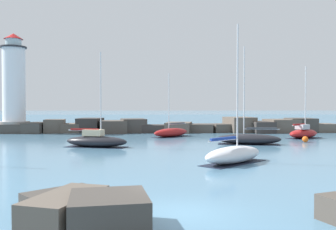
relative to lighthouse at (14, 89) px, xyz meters
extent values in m
plane|color=teal|center=(23.87, -44.49, -6.88)|extent=(600.00, 600.00, 0.00)
cube|color=teal|center=(23.87, 60.36, -6.88)|extent=(400.00, 116.00, 0.01)
cube|color=#423D38|center=(0.03, -0.15, -6.18)|extent=(4.94, 4.62, 1.40)
cube|color=#423D38|center=(3.49, 0.00, -6.06)|extent=(3.22, 5.64, 1.63)
cube|color=brown|center=(6.23, 0.48, -5.84)|extent=(3.75, 4.60, 2.08)
cube|color=brown|center=(8.74, 0.92, -6.17)|extent=(3.42, 5.02, 1.41)
cube|color=#383330|center=(11.75, 1.00, -5.74)|extent=(3.88, 5.02, 2.28)
cube|color=#4C443D|center=(15.49, -0.34, -5.91)|extent=(5.07, 5.94, 1.94)
cube|color=#423D38|center=(18.72, 0.76, -5.79)|extent=(4.63, 5.48, 2.18)
cube|color=#383330|center=(22.60, 0.33, -6.26)|extent=(5.09, 3.45, 1.23)
cube|color=brown|center=(25.99, 0.47, -6.08)|extent=(4.72, 6.13, 1.61)
cube|color=#4C443D|center=(29.35, 0.55, -6.21)|extent=(4.11, 3.88, 1.35)
cube|color=#4C443D|center=(33.07, 0.93, -6.21)|extent=(4.07, 4.40, 1.34)
cube|color=brown|center=(35.93, 1.10, -5.67)|extent=(4.85, 5.93, 2.43)
cube|color=#383330|center=(39.04, -0.06, -5.99)|extent=(3.71, 5.80, 1.77)
cube|color=brown|center=(42.62, 0.60, -5.84)|extent=(4.99, 5.61, 2.08)
cube|color=#423D38|center=(45.98, 1.09, -5.76)|extent=(4.27, 4.80, 2.25)
cube|color=brown|center=(49.40, 0.74, -6.19)|extent=(4.07, 4.04, 1.38)
cylinder|color=gray|center=(0.00, 0.00, -5.98)|extent=(4.65, 4.65, 1.80)
cylinder|color=white|center=(0.00, 0.00, 0.69)|extent=(3.45, 3.45, 11.53)
cylinder|color=#232328|center=(0.00, 0.00, 6.58)|extent=(3.96, 3.96, 0.25)
cylinder|color=silver|center=(0.00, 0.00, 7.28)|extent=(2.41, 2.41, 1.15)
cone|color=#B21919|center=(0.00, 0.00, 8.31)|extent=(2.93, 2.93, 0.90)
cube|color=brown|center=(19.63, -45.92, -6.32)|extent=(2.75, 3.97, 1.12)
cube|color=#423D38|center=(18.68, -42.73, -6.63)|extent=(3.64, 3.57, 0.50)
cube|color=#423D38|center=(21.26, -46.51, -6.27)|extent=(3.09, 3.15, 1.22)
ellipsoid|color=maroon|center=(24.55, -8.01, -6.29)|extent=(5.80, 5.81, 1.18)
cube|color=black|center=(24.55, -8.01, -6.86)|extent=(5.55, 5.56, 0.03)
cylinder|color=silver|center=(24.21, -8.34, -1.93)|extent=(0.12, 0.12, 7.54)
cylinder|color=#BCBCC1|center=(25.44, -7.11, -5.15)|extent=(2.52, 2.53, 0.10)
cube|color=#4C4C51|center=(25.44, -7.11, -5.05)|extent=(2.23, 2.24, 0.20)
ellipsoid|color=white|center=(28.53, -31.64, -6.24)|extent=(5.93, 5.79, 1.27)
cube|color=black|center=(28.53, -31.64, -6.86)|extent=(5.68, 5.55, 0.03)
cylinder|color=silver|center=(28.87, -31.32, -1.02)|extent=(0.12, 0.12, 9.18)
cylinder|color=#BCBCC1|center=(27.63, -32.50, -5.06)|extent=(2.55, 2.44, 0.10)
cube|color=navy|center=(27.63, -32.50, -4.96)|extent=(2.25, 2.16, 0.20)
ellipsoid|color=black|center=(32.89, -18.13, -6.30)|extent=(7.37, 3.70, 1.16)
cube|color=black|center=(32.89, -18.13, -6.86)|extent=(7.01, 3.59, 0.03)
cylinder|color=silver|center=(32.37, -18.03, -0.86)|extent=(0.12, 0.12, 9.73)
cylinder|color=#BCBCC1|center=(34.27, -18.39, -5.17)|extent=(3.82, 0.84, 0.10)
cube|color=#4C4C51|center=(34.27, -18.39, -5.07)|extent=(3.27, 0.82, 0.20)
ellipsoid|color=black|center=(16.41, -20.52, -6.30)|extent=(7.03, 3.83, 1.16)
cube|color=black|center=(16.41, -20.52, -6.86)|extent=(6.69, 3.70, 0.03)
cube|color=beige|center=(16.09, -20.44, -5.39)|extent=(2.25, 1.67, 0.64)
cylinder|color=silver|center=(16.90, -20.65, -1.37)|extent=(0.12, 0.12, 8.69)
cylinder|color=#BCBCC1|center=(15.12, -20.18, -5.16)|extent=(3.58, 1.05, 0.10)
cube|color=maroon|center=(15.12, -20.18, -5.06)|extent=(3.07, 1.00, 0.20)
ellipsoid|color=maroon|center=(41.95, -10.57, -6.28)|extent=(5.55, 4.90, 1.19)
cube|color=black|center=(41.95, -10.57, -6.86)|extent=(5.31, 4.71, 0.03)
cube|color=#B2B2B7|center=(41.74, -10.72, -5.37)|extent=(2.00, 1.93, 0.64)
cylinder|color=silver|center=(42.26, -10.34, -1.54)|extent=(0.12, 0.12, 8.29)
cylinder|color=#BCBCC1|center=(41.10, -11.19, -5.14)|extent=(2.38, 1.78, 0.10)
cube|color=maroon|center=(41.10, -11.19, -5.04)|extent=(2.09, 1.60, 0.20)
sphere|color=#EA5914|center=(40.11, -15.90, -6.53)|extent=(0.70, 0.70, 0.70)
cylinder|color=black|center=(40.11, -15.90, -6.08)|extent=(0.04, 0.04, 0.20)
camera|label=1|loc=(23.05, -59.41, -2.56)|focal=40.00mm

